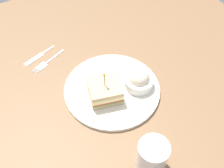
% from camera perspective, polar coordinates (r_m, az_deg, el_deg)
% --- Properties ---
extents(ground_plane, '(1.19, 1.19, 0.02)m').
position_cam_1_polar(ground_plane, '(0.83, 0.00, -1.79)').
color(ground_plane, brown).
extents(plate, '(0.28, 0.28, 0.01)m').
position_cam_1_polar(plate, '(0.82, 0.00, -1.13)').
color(plate, silver).
rests_on(plate, ground_plane).
extents(sandwich_half_center, '(0.11, 0.10, 0.09)m').
position_cam_1_polar(sandwich_half_center, '(0.78, -1.47, -1.33)').
color(sandwich_half_center, tan).
rests_on(sandwich_half_center, plate).
extents(coleslaw_bowl, '(0.08, 0.08, 0.06)m').
position_cam_1_polar(coleslaw_bowl, '(0.81, 5.45, 0.81)').
color(coleslaw_bowl, white).
rests_on(coleslaw_bowl, plate).
extents(drink_glass, '(0.07, 0.07, 0.09)m').
position_cam_1_polar(drink_glass, '(0.67, 8.04, -14.59)').
color(drink_glass, gold).
rests_on(drink_glass, ground_plane).
extents(fork, '(0.12, 0.05, 0.00)m').
position_cam_1_polar(fork, '(0.92, -13.30, 4.11)').
color(fork, silver).
rests_on(fork, ground_plane).
extents(knife, '(0.12, 0.04, 0.00)m').
position_cam_1_polar(knife, '(0.94, -14.73, 5.47)').
color(knife, silver).
rests_on(knife, ground_plane).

